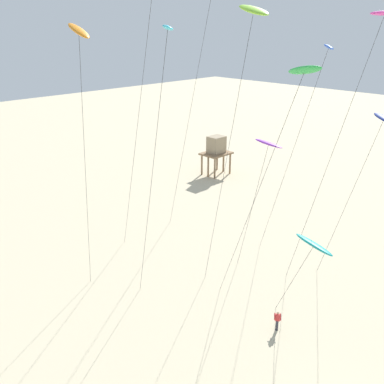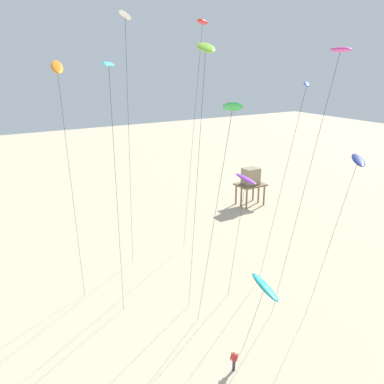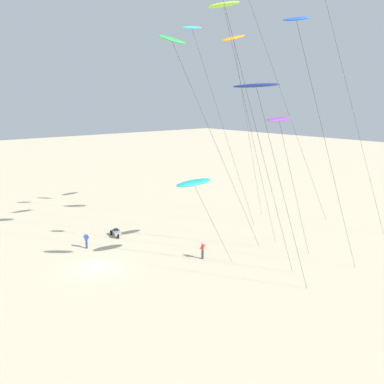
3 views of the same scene
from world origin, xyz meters
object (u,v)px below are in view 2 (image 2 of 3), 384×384
(kite_blue, at_px, (305,91))
(kite_magenta, at_px, (339,55))
(kite_teal, at_px, (265,287))
(stilt_house, at_px, (251,179))
(kite_purple, at_px, (246,180))
(kite_red, at_px, (202,24))
(kite_cyan, at_px, (109,74))
(kite_orange, at_px, (57,69))
(kite_lime, at_px, (206,50))
(kite_white, at_px, (125,27))
(kite_navy, at_px, (358,162))
(kite_flyer_middle, at_px, (234,360))
(kite_green, at_px, (232,110))

(kite_blue, relative_size, kite_magenta, 0.91)
(kite_teal, distance_m, stilt_house, 39.29)
(kite_purple, relative_size, kite_magenta, 0.58)
(kite_red, xyz_separation_m, kite_cyan, (-10.70, -6.34, -3.69))
(kite_orange, height_order, kite_magenta, kite_magenta)
(kite_teal, bearing_deg, kite_orange, 123.40)
(kite_lime, xyz_separation_m, kite_white, (-2.76, 6.43, 1.65))
(kite_orange, bearing_deg, kite_navy, -41.11)
(kite_teal, xyz_separation_m, kite_purple, (3.53, 6.88, 5.31))
(kite_blue, height_order, kite_flyer_middle, kite_blue)
(kite_red, bearing_deg, kite_orange, 175.69)
(kite_flyer_middle, bearing_deg, kite_green, -141.40)
(kite_orange, bearing_deg, kite_green, -66.10)
(kite_teal, distance_m, kite_blue, 14.75)
(kite_green, bearing_deg, kite_magenta, -8.94)
(kite_orange, relative_size, kite_magenta, 0.98)
(kite_navy, relative_size, kite_blue, 0.76)
(kite_red, height_order, kite_cyan, kite_red)
(kite_purple, height_order, kite_magenta, kite_magenta)
(kite_red, relative_size, kite_flyer_middle, 15.45)
(kite_lime, xyz_separation_m, kite_red, (4.71, 7.83, 2.27))
(kite_white, bearing_deg, kite_red, 10.59)
(kite_cyan, xyz_separation_m, kite_magenta, (11.62, -7.38, 1.10))
(kite_navy, bearing_deg, kite_green, 175.92)
(kite_green, relative_size, kite_white, 0.79)
(kite_blue, distance_m, kite_magenta, 6.54)
(kite_white, distance_m, kite_flyer_middle, 25.84)
(kite_blue, distance_m, kite_green, 10.72)
(kite_red, distance_m, kite_purple, 13.52)
(kite_purple, bearing_deg, kite_navy, -63.00)
(kite_blue, xyz_separation_m, kite_green, (-9.86, -4.19, -0.43))
(kite_blue, height_order, kite_lime, kite_lime)
(kite_red, bearing_deg, kite_cyan, -149.36)
(kite_blue, height_order, kite_purple, kite_blue)
(kite_green, distance_m, kite_purple, 11.47)
(kite_blue, height_order, kite_white, kite_white)
(kite_red, relative_size, kite_white, 1.00)
(kite_purple, bearing_deg, kite_magenta, -87.13)
(kite_navy, relative_size, kite_lime, 0.68)
(kite_blue, bearing_deg, kite_purple, 142.62)
(kite_lime, relative_size, kite_cyan, 1.06)
(kite_navy, xyz_separation_m, kite_red, (-4.32, 13.36, 9.58))
(kite_teal, bearing_deg, kite_flyer_middle, 115.92)
(kite_navy, bearing_deg, kite_magenta, -174.06)
(kite_lime, bearing_deg, kite_red, 58.99)
(kite_orange, relative_size, kite_cyan, 1.01)
(kite_purple, distance_m, kite_magenta, 12.34)
(kite_blue, relative_size, kite_white, 0.81)
(kite_purple, xyz_separation_m, stilt_house, (20.38, 24.10, -8.88))
(kite_cyan, xyz_separation_m, stilt_house, (31.62, 24.52, -17.34))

